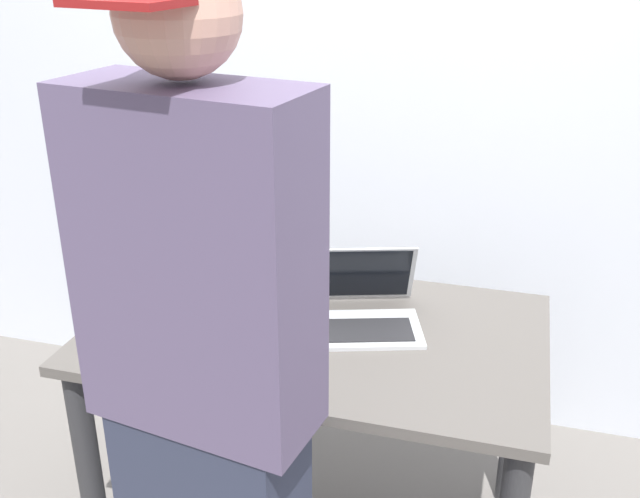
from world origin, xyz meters
The scene contains 7 objects.
desk centered at (0.00, 0.00, 0.63)m, with size 1.29×0.79×0.77m.
laptop centered at (0.11, 0.07, 0.82)m, with size 0.42×0.40×0.21m.
beer_bottle_amber centered at (-0.18, -0.02, 0.90)m, with size 0.07×0.07×0.32m.
beer_bottle_dark centered at (-0.23, 0.04, 0.90)m, with size 0.07×0.07×0.32m.
beer_bottle_green centered at (-0.39, 0.11, 0.89)m, with size 0.08×0.08×0.31m.
person_figure centered at (-0.05, -0.64, 0.95)m, with size 0.48×0.33×1.84m.
back_wall centered at (0.00, 0.86, 1.30)m, with size 6.00×0.10×2.60m, color silver.
Camera 1 is at (0.51, -1.78, 1.82)m, focal length 41.33 mm.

